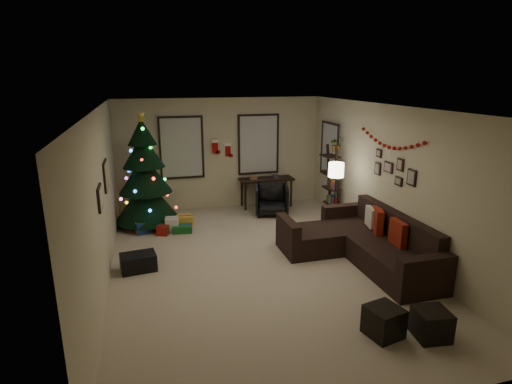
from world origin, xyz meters
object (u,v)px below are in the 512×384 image
at_px(christmas_tree, 145,179).
at_px(desk, 266,182).
at_px(sofa, 362,244).
at_px(bookshelf, 332,183).
at_px(desk_chair, 272,200).

relative_size(christmas_tree, desk, 1.89).
bearing_deg(christmas_tree, sofa, -37.94).
bearing_deg(christmas_tree, bookshelf, -8.42).
distance_m(christmas_tree, desk, 3.02).
height_order(desk, bookshelf, bookshelf).
height_order(christmas_tree, desk, christmas_tree).
xyz_separation_m(sofa, desk_chair, (-0.80, 2.83, 0.07)).
xyz_separation_m(desk_chair, bookshelf, (1.27, -0.59, 0.46)).
bearing_deg(desk_chair, sofa, -59.05).
relative_size(sofa, desk_chair, 3.91).
height_order(christmas_tree, sofa, christmas_tree).
relative_size(sofa, desk, 2.09).
distance_m(christmas_tree, bookshelf, 4.19).
distance_m(desk, desk_chair, 0.71).
xyz_separation_m(christmas_tree, sofa, (3.67, -2.86, -0.77)).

